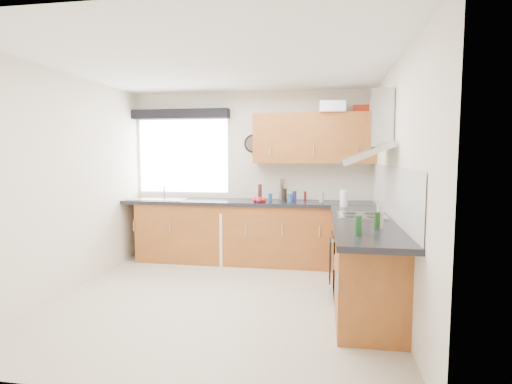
% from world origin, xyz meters
% --- Properties ---
extents(ground_plane, '(3.60, 3.60, 0.00)m').
position_xyz_m(ground_plane, '(0.00, 0.00, 0.00)').
color(ground_plane, beige).
extents(ceiling, '(3.60, 3.60, 0.02)m').
position_xyz_m(ceiling, '(0.00, 0.00, 2.50)').
color(ceiling, white).
rests_on(ceiling, wall_back).
extents(wall_back, '(3.60, 0.02, 2.50)m').
position_xyz_m(wall_back, '(0.00, 1.80, 1.25)').
color(wall_back, silver).
rests_on(wall_back, ground_plane).
extents(wall_front, '(3.60, 0.02, 2.50)m').
position_xyz_m(wall_front, '(0.00, -1.80, 1.25)').
color(wall_front, silver).
rests_on(wall_front, ground_plane).
extents(wall_left, '(0.02, 3.60, 2.50)m').
position_xyz_m(wall_left, '(-1.80, 0.00, 1.25)').
color(wall_left, silver).
rests_on(wall_left, ground_plane).
extents(wall_right, '(0.02, 3.60, 2.50)m').
position_xyz_m(wall_right, '(1.80, 0.00, 1.25)').
color(wall_right, silver).
rests_on(wall_right, ground_plane).
extents(window, '(1.40, 0.02, 1.10)m').
position_xyz_m(window, '(-1.05, 1.79, 1.55)').
color(window, white).
rests_on(window, wall_back).
extents(window_blind, '(1.50, 0.18, 0.14)m').
position_xyz_m(window_blind, '(-1.05, 1.70, 2.18)').
color(window_blind, black).
rests_on(window_blind, wall_back).
extents(splashback, '(0.01, 3.00, 0.54)m').
position_xyz_m(splashback, '(1.79, 0.30, 1.18)').
color(splashback, white).
rests_on(splashback, wall_right).
extents(base_cab_back, '(3.00, 0.58, 0.86)m').
position_xyz_m(base_cab_back, '(-0.10, 1.51, 0.43)').
color(base_cab_back, brown).
rests_on(base_cab_back, ground_plane).
extents(base_cab_corner, '(0.60, 0.60, 0.86)m').
position_xyz_m(base_cab_corner, '(1.50, 1.50, 0.43)').
color(base_cab_corner, brown).
rests_on(base_cab_corner, ground_plane).
extents(base_cab_right, '(0.58, 2.10, 0.86)m').
position_xyz_m(base_cab_right, '(1.51, 0.15, 0.43)').
color(base_cab_right, brown).
rests_on(base_cab_right, ground_plane).
extents(worktop_back, '(3.60, 0.62, 0.05)m').
position_xyz_m(worktop_back, '(0.00, 1.50, 0.89)').
color(worktop_back, black).
rests_on(worktop_back, base_cab_back).
extents(worktop_right, '(0.62, 2.42, 0.05)m').
position_xyz_m(worktop_right, '(1.50, 0.00, 0.89)').
color(worktop_right, black).
rests_on(worktop_right, base_cab_right).
extents(sink, '(0.84, 0.46, 0.10)m').
position_xyz_m(sink, '(-1.33, 1.50, 0.95)').
color(sink, '#AAAAAA').
rests_on(sink, worktop_back).
extents(oven, '(0.56, 0.58, 0.85)m').
position_xyz_m(oven, '(1.50, 0.30, 0.42)').
color(oven, black).
rests_on(oven, ground_plane).
extents(hob_plate, '(0.52, 0.52, 0.01)m').
position_xyz_m(hob_plate, '(1.50, 0.30, 0.92)').
color(hob_plate, '#AAAAAA').
rests_on(hob_plate, worktop_right).
extents(extractor_hood, '(0.52, 0.78, 0.66)m').
position_xyz_m(extractor_hood, '(1.60, 0.30, 1.77)').
color(extractor_hood, '#AAAAAA').
rests_on(extractor_hood, wall_right).
extents(upper_cabinets, '(1.70, 0.35, 0.70)m').
position_xyz_m(upper_cabinets, '(0.95, 1.62, 1.80)').
color(upper_cabinets, brown).
rests_on(upper_cabinets, wall_back).
extents(washing_machine, '(0.63, 0.62, 0.75)m').
position_xyz_m(washing_machine, '(-0.15, 1.52, 0.38)').
color(washing_machine, white).
rests_on(washing_machine, ground_plane).
extents(wall_clock, '(0.28, 0.04, 0.28)m').
position_xyz_m(wall_clock, '(0.05, 1.78, 1.73)').
color(wall_clock, black).
rests_on(wall_clock, wall_back).
extents(casserole, '(0.37, 0.28, 0.14)m').
position_xyz_m(casserole, '(1.19, 1.52, 2.22)').
color(casserole, white).
rests_on(casserole, upper_cabinets).
extents(storage_box, '(0.25, 0.21, 0.11)m').
position_xyz_m(storage_box, '(1.60, 1.72, 2.20)').
color(storage_box, '#B42B15').
rests_on(storage_box, upper_cabinets).
extents(utensil_pot, '(0.10, 0.10, 0.13)m').
position_xyz_m(utensil_pot, '(0.50, 1.70, 0.97)').
color(utensil_pot, slate).
rests_on(utensil_pot, worktop_back).
extents(kitchen_roll, '(0.10, 0.10, 0.21)m').
position_xyz_m(kitchen_roll, '(1.35, 1.05, 1.02)').
color(kitchen_roll, white).
rests_on(kitchen_roll, worktop_right).
extents(tomato_cluster, '(0.17, 0.17, 0.08)m').
position_xyz_m(tomato_cluster, '(0.22, 1.30, 0.95)').
color(tomato_cluster, '#A21017').
rests_on(tomato_cluster, worktop_back).
extents(jar_0, '(0.04, 0.04, 0.13)m').
position_xyz_m(jar_0, '(0.83, 1.67, 0.98)').
color(jar_0, '#5C1613').
rests_on(jar_0, worktop_back).
extents(jar_1, '(0.05, 0.05, 0.10)m').
position_xyz_m(jar_1, '(0.34, 1.52, 0.96)').
color(jar_1, navy).
rests_on(jar_1, worktop_back).
extents(jar_2, '(0.08, 0.08, 0.18)m').
position_xyz_m(jar_2, '(0.54, 1.53, 1.00)').
color(jar_2, black).
rests_on(jar_2, worktop_back).
extents(jar_3, '(0.07, 0.07, 0.11)m').
position_xyz_m(jar_3, '(0.63, 1.48, 0.96)').
color(jar_3, '#1D558C').
rests_on(jar_3, worktop_back).
extents(jar_4, '(0.05, 0.05, 0.24)m').
position_xyz_m(jar_4, '(0.19, 1.52, 1.03)').
color(jar_4, '#3A1814').
rests_on(jar_4, worktop_back).
extents(jar_5, '(0.06, 0.06, 0.15)m').
position_xyz_m(jar_5, '(0.69, 1.51, 0.98)').
color(jar_5, navy).
rests_on(jar_5, worktop_back).
extents(jar_6, '(0.06, 0.06, 0.14)m').
position_xyz_m(jar_6, '(1.07, 1.48, 0.98)').
color(jar_6, '#A2968A').
rests_on(jar_6, worktop_back).
extents(bottle_0, '(0.06, 0.06, 0.16)m').
position_xyz_m(bottle_0, '(1.38, -0.75, 0.99)').
color(bottle_0, '#19471E').
rests_on(bottle_0, worktop_right).
extents(bottle_1, '(0.06, 0.06, 0.21)m').
position_xyz_m(bottle_1, '(1.59, -0.44, 1.02)').
color(bottle_1, '#A89D8F').
rests_on(bottle_1, worktop_right).
extents(bottle_2, '(0.05, 0.05, 0.15)m').
position_xyz_m(bottle_2, '(1.57, -0.45, 0.99)').
color(bottle_2, '#193914').
rests_on(bottle_2, worktop_right).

